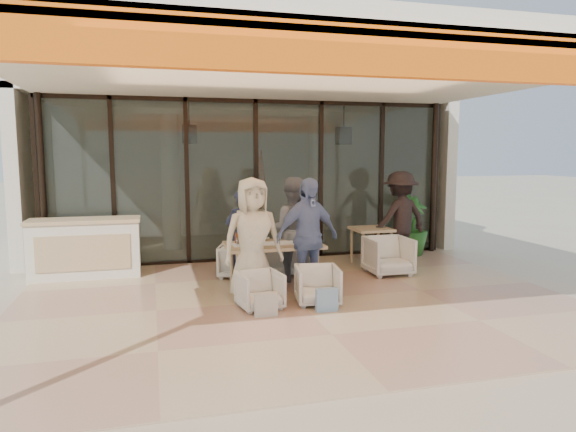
% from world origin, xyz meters
% --- Properties ---
extents(ground, '(70.00, 70.00, 0.00)m').
position_xyz_m(ground, '(0.00, 0.00, 0.00)').
color(ground, '#C6B293').
rests_on(ground, ground).
extents(terrace_floor, '(8.00, 6.00, 0.01)m').
position_xyz_m(terrace_floor, '(0.00, 0.00, 0.01)').
color(terrace_floor, tan).
rests_on(terrace_floor, ground).
extents(terrace_structure, '(8.00, 6.00, 3.40)m').
position_xyz_m(terrace_structure, '(0.00, -0.26, 3.25)').
color(terrace_structure, silver).
rests_on(terrace_structure, ground).
extents(glass_storefront, '(8.08, 0.10, 3.20)m').
position_xyz_m(glass_storefront, '(0.00, 3.00, 1.60)').
color(glass_storefront, '#9EADA3').
rests_on(glass_storefront, ground).
extents(interior_block, '(9.05, 3.62, 3.52)m').
position_xyz_m(interior_block, '(0.01, 5.31, 2.23)').
color(interior_block, silver).
rests_on(interior_block, ground).
extents(host_counter, '(1.85, 0.65, 1.04)m').
position_xyz_m(host_counter, '(-3.15, 2.30, 0.53)').
color(host_counter, silver).
rests_on(host_counter, ground).
extents(dining_table, '(1.50, 0.90, 0.93)m').
position_xyz_m(dining_table, '(-0.19, 0.73, 0.69)').
color(dining_table, tan).
rests_on(dining_table, ground).
extents(chair_far_left, '(0.78, 0.75, 0.65)m').
position_xyz_m(chair_far_left, '(-0.60, 1.67, 0.32)').
color(chair_far_left, white).
rests_on(chair_far_left, ground).
extents(chair_far_right, '(0.85, 0.82, 0.70)m').
position_xyz_m(chair_far_right, '(0.24, 1.67, 0.35)').
color(chair_far_right, white).
rests_on(chair_far_right, ground).
extents(chair_near_left, '(0.64, 0.61, 0.58)m').
position_xyz_m(chair_near_left, '(-0.60, -0.23, 0.29)').
color(chair_near_left, white).
rests_on(chair_near_left, ground).
extents(chair_near_right, '(0.68, 0.65, 0.62)m').
position_xyz_m(chair_near_right, '(0.24, -0.23, 0.31)').
color(chair_near_right, white).
rests_on(chair_near_right, ground).
extents(diner_navy, '(0.67, 0.53, 1.59)m').
position_xyz_m(diner_navy, '(-0.60, 1.17, 0.80)').
color(diner_navy, '#182136').
rests_on(diner_navy, ground).
extents(diner_grey, '(1.00, 0.86, 1.77)m').
position_xyz_m(diner_grey, '(0.24, 1.17, 0.88)').
color(diner_grey, slate).
rests_on(diner_grey, ground).
extents(diner_cream, '(0.94, 0.67, 1.81)m').
position_xyz_m(diner_cream, '(-0.60, 0.27, 0.91)').
color(diner_cream, beige).
rests_on(diner_cream, ground).
extents(diner_periwinkle, '(1.13, 0.69, 1.80)m').
position_xyz_m(diner_periwinkle, '(0.24, 0.27, 0.90)').
color(diner_periwinkle, '#6C7EB4').
rests_on(diner_periwinkle, ground).
extents(tote_bag_cream, '(0.30, 0.10, 0.34)m').
position_xyz_m(tote_bag_cream, '(-0.60, -0.63, 0.17)').
color(tote_bag_cream, silver).
rests_on(tote_bag_cream, ground).
extents(tote_bag_blue, '(0.30, 0.10, 0.34)m').
position_xyz_m(tote_bag_blue, '(0.24, -0.63, 0.17)').
color(tote_bag_blue, '#99BFD8').
rests_on(tote_bag_blue, ground).
extents(side_table, '(0.70, 0.70, 0.74)m').
position_xyz_m(side_table, '(2.01, 1.90, 0.64)').
color(side_table, tan).
rests_on(side_table, ground).
extents(side_chair, '(0.75, 0.70, 0.76)m').
position_xyz_m(side_chair, '(2.01, 1.15, 0.38)').
color(side_chair, white).
rests_on(side_chair, ground).
extents(standing_woman, '(1.29, 0.92, 1.81)m').
position_xyz_m(standing_woman, '(2.65, 1.99, 0.91)').
color(standing_woman, black).
rests_on(standing_woman, ground).
extents(potted_palm, '(0.97, 0.97, 1.32)m').
position_xyz_m(potted_palm, '(3.20, 2.60, 0.66)').
color(potted_palm, '#1E5919').
rests_on(potted_palm, ground).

